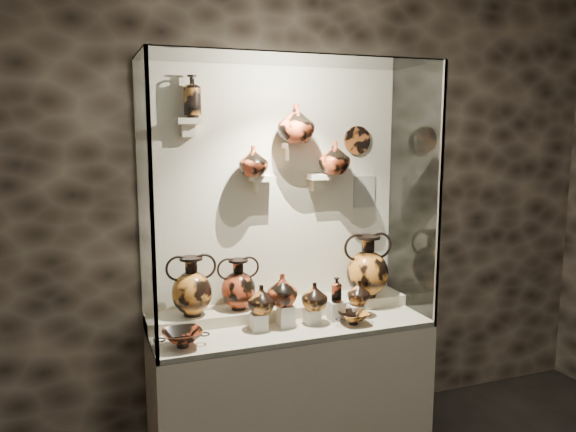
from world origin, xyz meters
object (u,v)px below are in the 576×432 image
object	(u,v)px
jug_e	(359,293)
ovoid_vase_b	(296,123)
lekythos_small	(336,288)
amphora_mid	(238,284)
jug_c	(314,296)
amphora_right	(367,266)
kylix_right	(353,317)
ovoid_vase_a	(253,161)
jug_b	(282,290)
lekythos_tall	(192,94)
kylix_left	(182,337)
amphora_left	(192,286)
jug_a	(261,299)
ovoid_vase_c	(335,158)

from	to	relation	value
jug_e	ovoid_vase_b	xyz separation A→B (m)	(-0.34, 0.21, 1.05)
lekythos_small	jug_e	bearing A→B (deg)	-11.63
amphora_mid	jug_c	world-z (taller)	amphora_mid
amphora_right	kylix_right	size ratio (longest dim) A/B	1.83
ovoid_vase_b	ovoid_vase_a	bearing A→B (deg)	153.05
ovoid_vase_b	kylix_right	bearing A→B (deg)	-74.66
jug_b	jug_c	world-z (taller)	jug_b
lekythos_small	lekythos_tall	bearing A→B (deg)	138.63
kylix_left	ovoid_vase_a	size ratio (longest dim) A/B	1.51
amphora_left	jug_c	xyz separation A→B (m)	(0.70, -0.21, -0.08)
kylix_left	amphora_right	bearing A→B (deg)	33.93
kylix_left	lekythos_tall	size ratio (longest dim) A/B	1.02
kylix_left	kylix_right	distance (m)	1.04
amphora_right	lekythos_small	distance (m)	0.37
jug_a	ovoid_vase_b	bearing A→B (deg)	22.67
lekythos_small	lekythos_tall	size ratio (longest dim) A/B	0.63
amphora_left	lekythos_tall	world-z (taller)	lekythos_tall
amphora_left	kylix_right	bearing A→B (deg)	-10.30
ovoid_vase_a	jug_b	bearing A→B (deg)	-69.52
amphora_mid	lekythos_small	bearing A→B (deg)	-13.90
jug_a	ovoid_vase_a	world-z (taller)	ovoid_vase_a
jug_a	ovoid_vase_c	distance (m)	1.02
amphora_left	jug_b	world-z (taller)	amphora_left
jug_e	lekythos_tall	world-z (taller)	lekythos_tall
amphora_mid	kylix_left	world-z (taller)	amphora_mid
kylix_left	ovoid_vase_a	distance (m)	1.12
amphora_mid	jug_a	bearing A→B (deg)	-60.56
amphora_left	amphora_right	xyz separation A→B (m)	(1.17, -0.02, 0.03)
ovoid_vase_a	jug_c	bearing A→B (deg)	-44.52
jug_e	jug_a	bearing A→B (deg)	-166.23
amphora_left	jug_a	world-z (taller)	amphora_left
jug_a	ovoid_vase_b	distance (m)	1.09
jug_a	kylix_right	xyz separation A→B (m)	(0.55, -0.11, -0.14)
jug_e	kylix_right	world-z (taller)	jug_e
amphora_right	lekythos_small	world-z (taller)	amphora_right
jug_e	kylix_left	xyz separation A→B (m)	(-1.13, -0.12, -0.10)
lekythos_tall	ovoid_vase_a	world-z (taller)	lekythos_tall
amphora_left	ovoid_vase_a	size ratio (longest dim) A/B	1.92
ovoid_vase_a	ovoid_vase_b	bearing A→B (deg)	-8.11
jug_a	lekythos_tall	size ratio (longest dim) A/B	0.61
kylix_right	jug_b	bearing A→B (deg)	143.84
lekythos_small	kylix_left	bearing A→B (deg)	164.40
amphora_left	jug_a	bearing A→B (deg)	-19.52
amphora_mid	amphora_right	xyz separation A→B (m)	(0.87, -0.04, 0.05)
jug_b	lekythos_tall	world-z (taller)	lekythos_tall
lekythos_tall	ovoid_vase_b	size ratio (longest dim) A/B	1.16
jug_c	amphora_mid	bearing A→B (deg)	168.88
jug_c	ovoid_vase_b	xyz separation A→B (m)	(-0.03, 0.24, 1.03)
amphora_left	lekythos_tall	distance (m)	1.13
jug_e	lekythos_small	size ratio (longest dim) A/B	0.86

